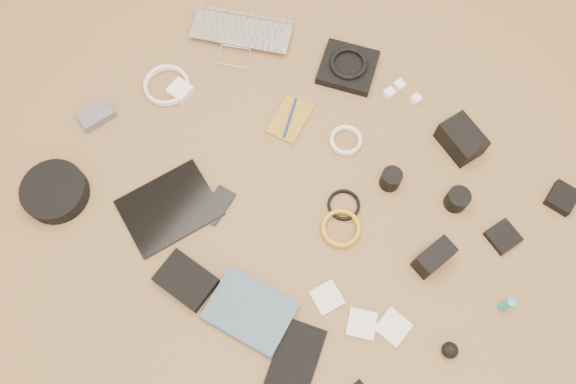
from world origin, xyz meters
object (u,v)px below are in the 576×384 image
Objects in this scene: laptop at (238,43)px; paperback at (235,338)px; phone at (217,205)px; tablet at (169,208)px; headphone_case at (55,192)px; dslr_camera at (461,139)px.

laptop is 1.49× the size of paperback.
tablet is at bearing -145.59° from phone.
headphone_case is (-0.30, -0.17, 0.02)m from tablet.
dslr_camera is 0.91m from paperback.
dslr_camera reaches higher than phone.
paperback reaches higher than tablet.
laptop is at bearing 81.75° from headphone_case.
laptop is 0.97m from paperback.
dslr_camera reaches higher than headphone_case.
tablet is 2.29× the size of phone.
tablet is 0.35m from headphone_case.
paperback is at bearing -2.58° from tablet.
dslr_camera is 0.50× the size of tablet.
laptop reaches higher than tablet.
tablet is at bearing -95.88° from laptop.
tablet is at bearing 57.55° from paperback.
headphone_case is at bearing -114.87° from dslr_camera.
headphone_case reaches higher than laptop.
phone is 0.61× the size of headphone_case.
tablet is 0.14m from phone.
dslr_camera is at bearing 43.91° from headphone_case.
tablet is 1.40× the size of headphone_case.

